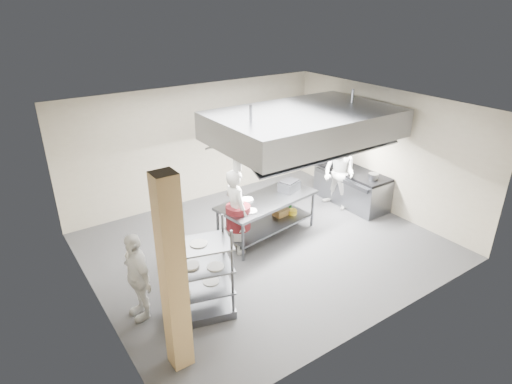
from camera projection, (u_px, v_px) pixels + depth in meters
floor at (266, 246)px, 9.23m from camera, size 7.00×7.00×0.00m
ceiling at (267, 109)px, 7.99m from camera, size 7.00×7.00×0.00m
wall_back at (197, 144)px, 10.86m from camera, size 7.00×0.00×7.00m
wall_left at (88, 231)px, 6.81m from camera, size 0.00×6.00×6.00m
wall_right at (383, 150)px, 10.42m from camera, size 0.00×6.00×6.00m
column at (173, 277)px, 5.69m from camera, size 0.30×0.30×3.00m
exhaust_hood at (305, 124)px, 9.21m from camera, size 4.00×2.50×0.60m
hood_strip_a at (271, 146)px, 8.88m from camera, size 1.60×0.12×0.04m
hood_strip_b at (334, 132)px, 9.81m from camera, size 1.60×0.12×0.04m
wall_shelf at (259, 134)px, 11.67m from camera, size 1.50×0.28×0.04m
island at (267, 217)px, 9.47m from camera, size 2.42×1.29×0.91m
island_worktop at (267, 200)px, 9.30m from camera, size 2.42×1.29×0.06m
island_undershelf at (267, 223)px, 9.54m from camera, size 2.23×1.17×0.04m
pass_rack at (198, 273)px, 6.91m from camera, size 1.26×0.94×1.68m
cooking_range at (351, 188)px, 11.02m from camera, size 0.80×2.00×0.84m
range_top at (353, 172)px, 10.84m from camera, size 0.78×1.96×0.06m
chef_head at (236, 211)px, 8.73m from camera, size 0.45×0.67×1.82m
chef_line at (339, 174)px, 10.58m from camera, size 0.76×0.94×1.82m
chef_plating at (137, 276)px, 6.92m from camera, size 0.43×0.93×1.56m
griddle at (289, 186)px, 9.64m from camera, size 0.52×0.45×0.21m
wicker_basket at (281, 212)px, 9.83m from camera, size 0.37×0.27×0.15m
stockpot at (347, 166)px, 10.88m from camera, size 0.23×0.23×0.16m
plate_stack at (199, 288)px, 7.03m from camera, size 0.28×0.28×0.05m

